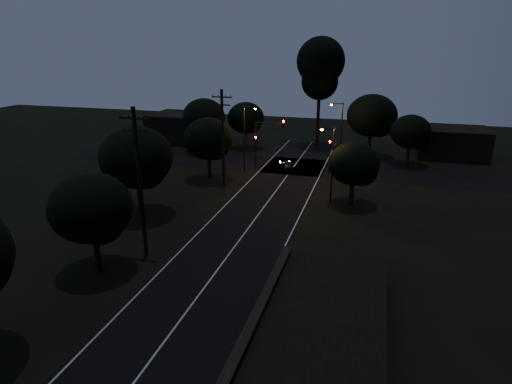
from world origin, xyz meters
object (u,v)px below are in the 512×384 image
Objects in this scene: utility_pole_mid at (140,181)px; streetlight_c at (331,160)px; signal_mast at (269,135)px; streetlight_b at (340,130)px; car at (287,166)px; streetlight_a at (246,134)px; signal_right at (330,151)px; tall_pine at (320,68)px; utility_pole_far at (223,137)px; signal_left at (256,146)px.

utility_pole_mid is 19.15m from streetlight_c.
utility_pole_mid is at bearing -97.04° from signal_mast.
streetlight_b is (8.22, 4.01, 0.30)m from signal_mast.
streetlight_c reaches higher than car.
signal_right is at bearing 11.34° from streetlight_a.
streetlight_b is at bearing 92.14° from streetlight_c.
signal_mast is 9.15m from streetlight_b.
streetlight_a is 6.53m from car.
tall_pine is at bearing 103.49° from signal_right.
utility_pole_mid is 1.05× the size of utility_pole_far.
utility_pole_far is 2.56× the size of signal_right.
signal_mast is 0.78× the size of streetlight_b.
streetlight_b is (11.31, 12.00, -0.85)m from utility_pole_far.
signal_mast is at bearing -27.72° from car.
tall_pine reaches higher than signal_right.
streetlight_c reaches higher than signal_left.
streetlight_b is at bearing 46.70° from utility_pole_far.
signal_left is (1.40, 24.99, -2.90)m from utility_pole_mid.
utility_pole_far is 12.05m from streetlight_c.
utility_pole_far is at bearing 170.40° from streetlight_c.
tall_pine is at bearing 69.54° from signal_left.
car is (-5.77, -4.21, -4.00)m from streetlight_b.
utility_pole_mid is 25.19m from signal_left.
tall_pine reaches higher than signal_mast.
car is at bearing 122.74° from streetlight_c.
signal_left is at bearing -179.87° from signal_mast.
utility_pole_mid is 1.38× the size of streetlight_a.
signal_left is at bearing -157.95° from streetlight_b.
utility_pole_far is 2.56× the size of signal_left.
car is (-1.47, -15.21, -10.94)m from tall_pine.
streetlight_a is at bearing -109.59° from signal_left.
utility_pole_mid is at bearing -91.73° from streetlight_a.
utility_pole_mid is at bearing -99.93° from tall_pine.
utility_pole_mid reaches higher than streetlight_a.
utility_pole_far is 8.53m from signal_left.
utility_pole_far is 8.64m from signal_mast.
utility_pole_mid is at bearing -90.00° from utility_pole_far.
signal_mast is at bearing 82.96° from utility_pole_mid.
signal_right is 4.45m from streetlight_b.
signal_right is at bearing -76.51° from tall_pine.
streetlight_a is (-0.71, -1.99, 1.80)m from signal_left.
utility_pole_mid is at bearing -128.26° from streetlight_c.
signal_mast is at bearing 131.19° from streetlight_c.
utility_pole_mid is 27.30m from signal_right.
streetlight_a is at bearing 83.41° from utility_pole_far.
streetlight_c is at bearing -87.86° from streetlight_b.
car is at bearing -4.71° from signal_mast.
streetlight_c is at bearing -9.60° from utility_pole_far.
streetlight_a is at bearing -168.66° from signal_right.
signal_right is at bearing 97.02° from streetlight_c.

